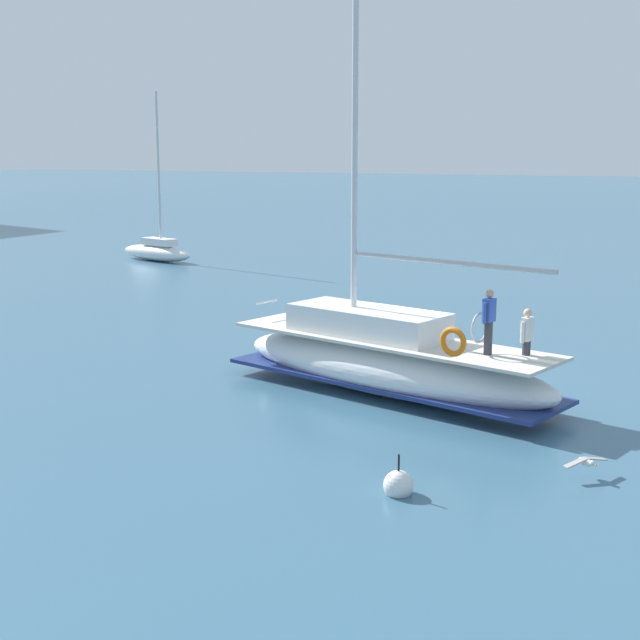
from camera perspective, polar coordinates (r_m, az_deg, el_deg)
The scene contains 5 objects.
ground_plane at distance 25.10m, azimuth 6.61°, elevation -3.82°, with size 400.00×400.00×0.00m, color #38607A.
main_sailboat at distance 23.50m, azimuth 4.28°, elevation -2.52°, with size 4.83×9.89×12.11m.
moored_sloop_far at distance 52.41m, azimuth -10.31°, elevation 4.39°, with size 2.77×5.74×9.44m.
seagull at distance 18.40m, azimuth 16.51°, elevation -8.60°, with size 0.88×0.74×0.17m.
mooring_buoy at distance 16.99m, azimuth 4.99°, elevation -10.39°, with size 0.57×0.57×0.88m.
Camera 1 is at (-23.05, -7.68, 6.30)m, focal length 50.47 mm.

